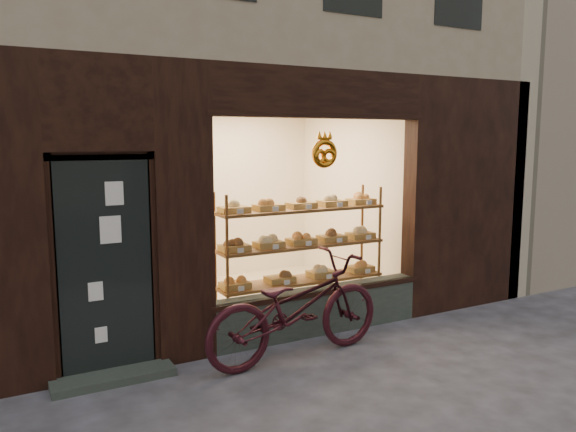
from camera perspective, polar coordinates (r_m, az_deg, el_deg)
ground at (r=5.09m, az=11.78°, el=-19.46°), size 90.00×90.00×0.00m
neighbor_right at (r=15.56m, az=26.97°, el=15.15°), size 12.00×7.00×9.00m
display_shelf at (r=7.03m, az=1.34°, el=-3.90°), size 2.20×0.45×1.70m
bicycle at (r=5.98m, az=0.83°, el=-9.31°), size 2.16×0.90×1.11m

